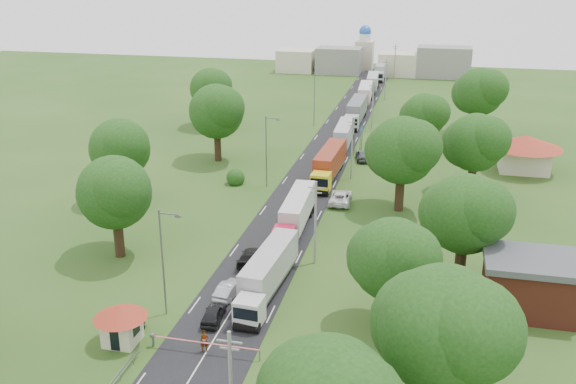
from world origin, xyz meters
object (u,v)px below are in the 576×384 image
(boom_barrier, at_px, (189,342))
(guard_booth, at_px, (121,319))
(info_sign, at_px, (361,134))
(pedestrian_near, at_px, (204,342))
(car_lane_mid, at_px, (229,289))
(car_lane_front, at_px, (214,314))
(truck_0, at_px, (267,273))

(boom_barrier, distance_m, guard_booth, 5.98)
(info_sign, bearing_deg, pedestrian_near, -95.09)
(boom_barrier, distance_m, info_sign, 60.39)
(pedestrian_near, bearing_deg, car_lane_mid, 75.78)
(car_lane_mid, xyz_separation_m, pedestrian_near, (0.87, -9.13, 0.25))
(car_lane_front, bearing_deg, truck_0, -124.75)
(info_sign, bearing_deg, car_lane_front, -96.42)
(guard_booth, relative_size, pedestrian_near, 2.28)
(boom_barrier, xyz_separation_m, guard_booth, (-5.84, -0.00, 1.27))
(boom_barrier, xyz_separation_m, car_lane_mid, (0.36, 9.35, -0.18))
(car_lane_mid, relative_size, pedestrian_near, 2.24)
(car_lane_front, relative_size, pedestrian_near, 2.08)
(truck_0, relative_size, car_lane_mid, 3.26)
(info_sign, relative_size, car_lane_front, 1.02)
(boom_barrier, xyz_separation_m, car_lane_front, (0.36, 4.86, -0.21))
(truck_0, xyz_separation_m, car_lane_mid, (-3.30, -1.38, -1.35))
(info_sign, xyz_separation_m, car_lane_front, (-6.20, -55.14, -2.32))
(boom_barrier, bearing_deg, guard_booth, -179.99)
(info_sign, distance_m, car_lane_mid, 51.08)
(boom_barrier, height_order, info_sign, info_sign)
(boom_barrier, bearing_deg, car_lane_mid, 87.81)
(boom_barrier, relative_size, guard_booth, 2.10)
(info_sign, relative_size, truck_0, 0.29)
(car_lane_front, distance_m, pedestrian_near, 4.74)
(truck_0, distance_m, car_lane_front, 6.87)
(info_sign, bearing_deg, guard_booth, -101.68)
(info_sign, relative_size, pedestrian_near, 2.13)
(truck_0, xyz_separation_m, car_lane_front, (-3.30, -5.86, -1.38))
(info_sign, distance_m, truck_0, 49.37)
(boom_barrier, relative_size, car_lane_mid, 2.14)
(car_lane_mid, bearing_deg, car_lane_front, 97.57)
(car_lane_mid, bearing_deg, info_sign, -89.41)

